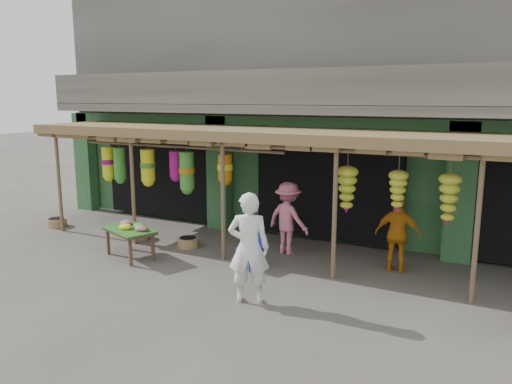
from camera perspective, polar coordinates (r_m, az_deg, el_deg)
The scene contains 11 objects.
ground at distance 10.52m, azimuth 3.92°, elevation -8.54°, with size 80.00×80.00×0.00m, color #514C47.
building at distance 14.51m, azimuth 12.09°, elevation 10.13°, with size 16.40×6.80×7.00m.
awning at distance 10.74m, azimuth 5.25°, elevation 5.90°, with size 14.00×2.70×2.79m.
flower_table at distance 11.27m, azimuth -14.15°, elevation -4.23°, with size 1.47×1.16×0.77m.
blue_chair at distance 10.33m, azimuth -0.41°, elevation -6.01°, with size 0.53×0.53×0.88m.
basket_left at distance 14.69m, azimuth -21.83°, elevation -3.25°, with size 0.53×0.53×0.22m, color #986F45.
basket_mid at distance 12.81m, azimuth -13.43°, elevation -4.74°, with size 0.59×0.59×0.23m, color #936142.
basket_right at distance 11.91m, azimuth -7.76°, elevation -5.72°, with size 0.49×0.49×0.22m, color #A5774D.
person_front at distance 8.50m, azimuth -0.83°, elevation -6.41°, with size 0.70×0.46×1.93m, color white.
person_vendor at distance 10.40m, azimuth 15.92°, elevation -4.68°, with size 0.91×0.38×1.55m, color #C87412.
person_shopper at distance 11.18m, azimuth 3.69°, elevation -3.01°, with size 1.05×0.61×1.63m, color pink.
Camera 1 is at (4.01, -9.08, 3.48)m, focal length 35.00 mm.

